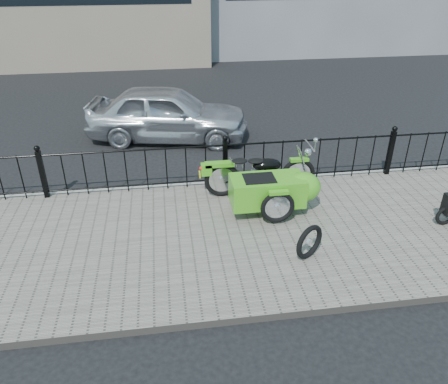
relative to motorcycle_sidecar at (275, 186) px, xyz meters
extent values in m
plane|color=black|center=(-0.75, -0.24, -0.59)|extent=(120.00, 120.00, 0.00)
cube|color=#686158|center=(-0.75, -0.74, -0.53)|extent=(30.00, 3.80, 0.12)
cube|color=gray|center=(-0.75, 1.20, -0.53)|extent=(30.00, 0.10, 0.12)
cylinder|color=black|center=(-0.75, 1.06, 0.40)|extent=(14.00, 0.04, 0.04)
cylinder|color=black|center=(-0.75, 1.06, -0.35)|extent=(14.00, 0.04, 0.04)
cube|color=black|center=(-4.25, 1.06, 0.01)|extent=(0.09, 0.09, 0.96)
sphere|color=black|center=(-4.25, 1.06, 0.55)|extent=(0.11, 0.11, 0.11)
cube|color=black|center=(-0.75, 1.06, 0.01)|extent=(0.09, 0.09, 0.96)
sphere|color=black|center=(-0.75, 1.06, 0.55)|extent=(0.11, 0.11, 0.11)
cube|color=black|center=(2.75, 1.06, 0.01)|extent=(0.09, 0.09, 0.96)
sphere|color=black|center=(2.75, 1.06, 0.55)|extent=(0.11, 0.11, 0.11)
torus|color=black|center=(0.62, 0.61, -0.13)|extent=(0.69, 0.09, 0.69)
torus|color=black|center=(-0.88, 0.61, -0.13)|extent=(0.69, 0.09, 0.69)
torus|color=black|center=(-0.08, -0.53, -0.13)|extent=(0.60, 0.08, 0.60)
cube|color=gray|center=(-0.13, 0.61, -0.11)|extent=(0.34, 0.22, 0.24)
cylinder|color=black|center=(-0.13, 0.61, -0.18)|extent=(1.40, 0.04, 0.04)
ellipsoid|color=black|center=(-0.01, 0.61, 0.13)|extent=(0.54, 0.29, 0.26)
cylinder|color=silver|center=(0.80, 0.61, 0.49)|extent=(0.03, 0.56, 0.03)
cylinder|color=silver|center=(0.68, 0.61, 0.18)|extent=(0.25, 0.04, 0.59)
sphere|color=silver|center=(0.78, 0.61, 0.35)|extent=(0.15, 0.15, 0.15)
cube|color=#4CB11F|center=(0.62, 0.61, 0.20)|extent=(0.36, 0.12, 0.06)
cube|color=#4CB11F|center=(-0.93, 0.61, 0.21)|extent=(0.55, 0.16, 0.08)
ellipsoid|color=black|center=(-0.23, 0.61, 0.23)|extent=(0.31, 0.22, 0.08)
ellipsoid|color=black|center=(-0.55, 0.61, 0.25)|extent=(0.31, 0.22, 0.08)
sphere|color=red|center=(-1.28, 0.61, 0.15)|extent=(0.07, 0.07, 0.07)
cube|color=yellow|center=(-1.30, 0.71, -0.03)|extent=(0.02, 0.14, 0.10)
cube|color=#4CB11F|center=(-0.18, -0.14, 0.00)|extent=(1.30, 0.62, 0.50)
ellipsoid|color=#4CB11F|center=(0.47, -0.14, 0.02)|extent=(0.65, 0.60, 0.54)
cube|color=black|center=(-0.33, -0.14, 0.23)|extent=(0.55, 0.43, 0.06)
cube|color=#4CB11F|center=(-0.08, -0.53, 0.16)|extent=(0.34, 0.11, 0.06)
torus|color=black|center=(2.81, -0.96, -0.29)|extent=(0.37, 0.06, 0.37)
torus|color=black|center=(0.17, -1.51, -0.19)|extent=(0.52, 0.38, 0.57)
imported|color=silver|center=(-1.79, 4.04, 0.09)|extent=(4.28, 2.38, 1.38)
camera|label=1|loc=(-1.91, -6.74, 3.72)|focal=35.00mm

